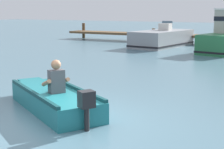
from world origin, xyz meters
The scene contains 4 objects.
ground_plane centered at (0.00, 0.00, 0.00)m, with size 120.00×120.00×0.00m, color slate.
wooden_dock centered at (-6.04, 18.33, 0.54)m, with size 13.21×1.64×1.21m.
rowboat_with_person centered at (-0.83, 0.85, 0.25)m, with size 3.44×2.50×1.19m.
moored_boat_grey centered at (-3.96, 15.55, 0.48)m, with size 2.67×5.14×1.58m.
Camera 1 is at (4.26, -5.42, 2.27)m, focal length 56.94 mm.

